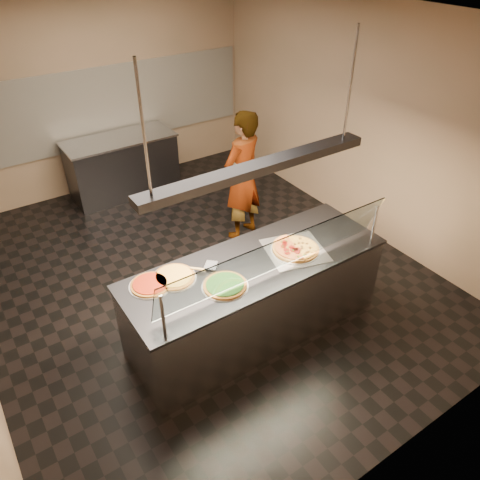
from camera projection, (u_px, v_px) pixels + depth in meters
ground at (200, 274)px, 5.93m from camera, size 5.00×6.00×0.02m
ceiling at (184, 13)px, 4.21m from camera, size 5.00×6.00×0.02m
wall_back at (97, 94)px, 7.12m from camera, size 5.00×0.02×3.00m
wall_front at (421, 336)px, 3.02m from camera, size 5.00×0.02×3.00m
wall_right at (358, 120)px, 6.22m from camera, size 0.02×6.00×3.00m
tile_band at (100, 107)px, 7.22m from camera, size 4.90×0.02×1.20m
serving_counter at (255, 297)px, 4.87m from camera, size 2.71×0.94×0.93m
sneeze_guard at (279, 255)px, 4.20m from camera, size 2.47×0.18×0.54m
perforated_tray at (295, 250)px, 4.76m from camera, size 0.71×0.71×0.01m
half_pizza_pepperoni at (286, 251)px, 4.69m from camera, size 0.36×0.52×0.05m
half_pizza_sausage at (304, 245)px, 4.80m from camera, size 0.36×0.52×0.04m
pizza_spinach at (225, 285)px, 4.29m from camera, size 0.44×0.44×0.03m
pizza_cheese at (174, 276)px, 4.39m from camera, size 0.42×0.42×0.03m
pizza_tomato at (150, 284)px, 4.30m from camera, size 0.39×0.39×0.03m
pizza_spatula at (203, 267)px, 4.49m from camera, size 0.28×0.17×0.02m
prep_table at (123, 166)px, 7.43m from camera, size 1.69×0.74×0.93m
worker at (242, 177)px, 6.17m from camera, size 0.75×0.61×1.79m
heat_lamp_housing at (258, 168)px, 4.02m from camera, size 2.30×0.18×0.08m
lamp_rod_left at (144, 132)px, 3.25m from camera, size 0.02×0.02×1.01m
lamp_rod_right at (351, 85)px, 4.17m from camera, size 0.02×0.02×1.01m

